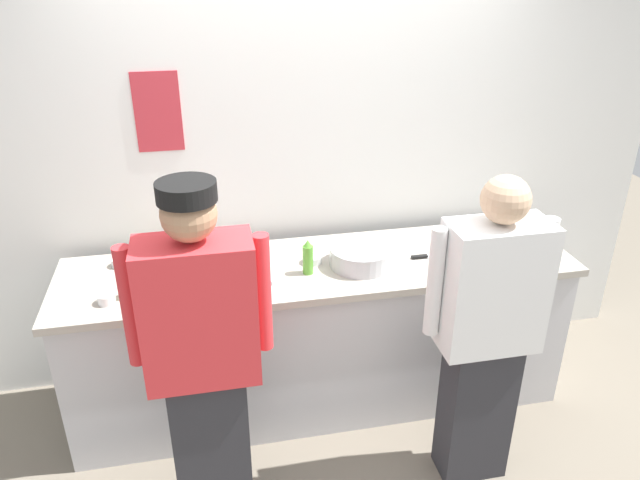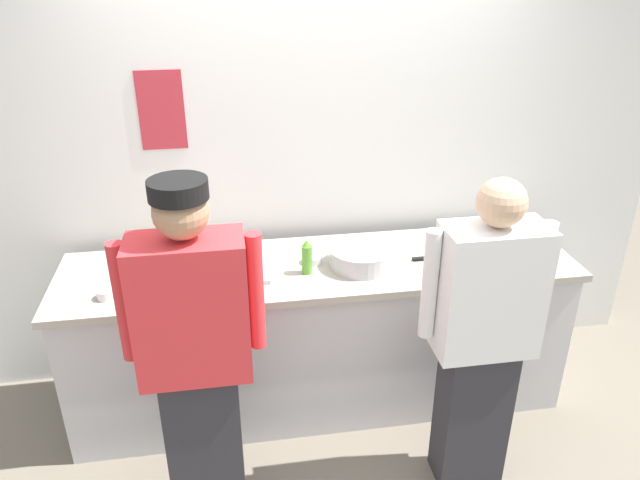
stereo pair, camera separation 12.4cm
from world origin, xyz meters
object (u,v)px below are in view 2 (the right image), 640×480
at_px(sheet_tray, 227,270).
at_px(squeeze_bottle_spare, 143,247).
at_px(chef_near_left, 196,353).
at_px(squeeze_bottle_secondary, 307,257).
at_px(ramekin_yellow_sauce, 507,234).
at_px(chefs_knife, 432,258).
at_px(squeeze_bottle_primary, 131,277).
at_px(ramekin_green_sauce, 312,259).
at_px(mixing_bowl_steel, 361,257).
at_px(chef_center, 483,335).
at_px(ramekin_red_sauce, 122,258).
at_px(plate_stack_front, 156,270).
at_px(ramekin_orange_sauce, 106,294).

distance_m(sheet_tray, squeeze_bottle_spare, 0.48).
distance_m(chef_near_left, squeeze_bottle_secondary, 0.83).
height_order(ramekin_yellow_sauce, chefs_knife, ramekin_yellow_sauce).
xyz_separation_m(squeeze_bottle_primary, ramekin_green_sauce, (0.92, 0.18, -0.07)).
distance_m(mixing_bowl_steel, ramekin_yellow_sauce, 0.95).
xyz_separation_m(chef_center, squeeze_bottle_secondary, (-0.73, 0.61, 0.15)).
xyz_separation_m(squeeze_bottle_secondary, ramekin_red_sauce, (-0.98, 0.28, -0.07)).
distance_m(ramekin_red_sauce, chefs_knife, 1.70).
xyz_separation_m(squeeze_bottle_primary, squeeze_bottle_secondary, (0.88, 0.07, 0.00)).
height_order(plate_stack_front, squeeze_bottle_spare, squeeze_bottle_spare).
bearing_deg(squeeze_bottle_primary, chef_center, -18.62).
distance_m(squeeze_bottle_secondary, ramekin_yellow_sauce, 1.25).
bearing_deg(chef_center, ramekin_green_sauce, 133.40).
bearing_deg(squeeze_bottle_secondary, chef_near_left, -133.08).
height_order(chef_center, ramekin_green_sauce, chef_center).
relative_size(ramekin_green_sauce, ramekin_red_sauce, 1.21).
bearing_deg(ramekin_green_sauce, ramekin_red_sauce, 170.42).
distance_m(chef_center, squeeze_bottle_spare, 1.80).
relative_size(squeeze_bottle_spare, ramekin_orange_sauce, 2.33).
xyz_separation_m(squeeze_bottle_primary, ramekin_yellow_sauce, (2.10, 0.31, -0.07)).
height_order(plate_stack_front, sheet_tray, plate_stack_front).
bearing_deg(ramekin_yellow_sauce, plate_stack_front, -176.25).
relative_size(ramekin_red_sauce, chefs_knife, 0.31).
relative_size(ramekin_orange_sauce, ramekin_yellow_sauce, 0.80).
height_order(ramekin_red_sauce, chefs_knife, ramekin_red_sauce).
distance_m(chef_near_left, chef_center, 1.29).
relative_size(chef_center, ramekin_yellow_sauce, 15.06).
bearing_deg(ramekin_red_sauce, chefs_knife, -8.14).
distance_m(chef_center, squeeze_bottle_primary, 1.70).
xyz_separation_m(mixing_bowl_steel, squeeze_bottle_primary, (-1.17, -0.10, 0.04)).
height_order(mixing_bowl_steel, ramekin_orange_sauce, mixing_bowl_steel).
bearing_deg(squeeze_bottle_secondary, sheet_tray, 170.44).
xyz_separation_m(squeeze_bottle_primary, ramekin_red_sauce, (-0.10, 0.35, -0.07)).
bearing_deg(ramekin_orange_sauce, ramekin_red_sauce, 86.17).
bearing_deg(ramekin_red_sauce, ramekin_yellow_sauce, -1.17).
xyz_separation_m(chef_center, squeeze_bottle_primary, (-1.60, 0.54, 0.15)).
bearing_deg(ramekin_orange_sauce, sheet_tray, 15.99).
xyz_separation_m(mixing_bowl_steel, squeeze_bottle_secondary, (-0.30, -0.03, 0.04)).
height_order(squeeze_bottle_primary, ramekin_yellow_sauce, squeeze_bottle_primary).
bearing_deg(chef_center, sheet_tray, 149.21).
distance_m(plate_stack_front, squeeze_bottle_primary, 0.21).
relative_size(squeeze_bottle_secondary, ramekin_orange_sauce, 2.25).
bearing_deg(ramekin_yellow_sauce, ramekin_red_sauce, 178.83).
bearing_deg(plate_stack_front, ramekin_yellow_sauce, 3.75).
xyz_separation_m(squeeze_bottle_spare, ramekin_red_sauce, (-0.12, 0.03, -0.07)).
bearing_deg(mixing_bowl_steel, chefs_knife, 1.27).
bearing_deg(squeeze_bottle_spare, squeeze_bottle_primary, -94.55).
bearing_deg(squeeze_bottle_secondary, chefs_knife, 3.40).
xyz_separation_m(chef_center, squeeze_bottle_spare, (-1.58, 0.86, 0.15)).
bearing_deg(chef_near_left, squeeze_bottle_spare, 108.80).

